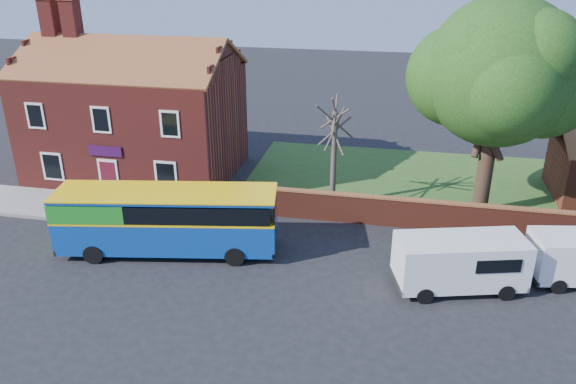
# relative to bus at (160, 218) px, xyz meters

# --- Properties ---
(ground) EXTENTS (120.00, 120.00, 0.00)m
(ground) POSITION_rel_bus_xyz_m (1.52, -2.14, -1.75)
(ground) COLOR black
(ground) RESTS_ON ground
(pavement) EXTENTS (18.00, 3.50, 0.12)m
(pavement) POSITION_rel_bus_xyz_m (-5.48, 3.61, -1.69)
(pavement) COLOR gray
(pavement) RESTS_ON ground
(kerb) EXTENTS (18.00, 0.15, 0.14)m
(kerb) POSITION_rel_bus_xyz_m (-5.48, 1.86, -1.68)
(kerb) COLOR slate
(kerb) RESTS_ON ground
(grass_strip) EXTENTS (26.00, 12.00, 0.04)m
(grass_strip) POSITION_rel_bus_xyz_m (14.52, 10.86, -1.73)
(grass_strip) COLOR #426B28
(grass_strip) RESTS_ON ground
(shop_building) EXTENTS (12.30, 8.13, 10.50)m
(shop_building) POSITION_rel_bus_xyz_m (-5.51, 9.35, 1.66)
(shop_building) COLOR maroon
(shop_building) RESTS_ON ground
(boundary_wall) EXTENTS (22.00, 0.38, 1.60)m
(boundary_wall) POSITION_rel_bus_xyz_m (14.52, 4.86, -0.94)
(boundary_wall) COLOR maroon
(boundary_wall) RESTS_ON ground
(bus) EXTENTS (10.40, 4.26, 3.08)m
(bus) POSITION_rel_bus_xyz_m (0.00, 0.00, 0.00)
(bus) COLOR #0E409C
(bus) RESTS_ON ground
(van_near) EXTENTS (5.66, 3.45, 2.32)m
(van_near) POSITION_rel_bus_xyz_m (13.46, -0.45, -0.45)
(van_near) COLOR white
(van_near) RESTS_ON ground
(large_tree) EXTENTS (9.31, 7.36, 11.35)m
(large_tree) POSITION_rel_bus_xyz_m (15.21, 7.48, 5.68)
(large_tree) COLOR black
(large_tree) RESTS_ON ground
(bare_tree) EXTENTS (2.21, 2.63, 5.89)m
(bare_tree) POSITION_rel_bus_xyz_m (7.19, 6.77, 1.27)
(bare_tree) COLOR #4C4238
(bare_tree) RESTS_ON ground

